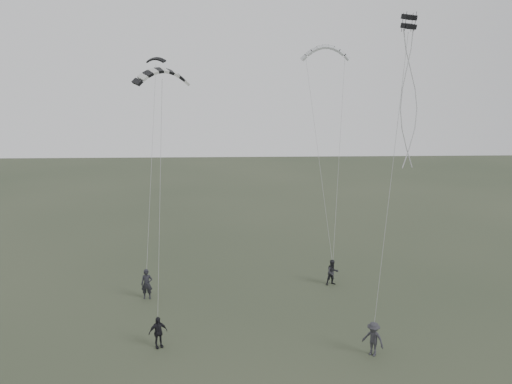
{
  "coord_description": "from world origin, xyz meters",
  "views": [
    {
      "loc": [
        0.0,
        -24.46,
        13.54
      ],
      "look_at": [
        1.25,
        5.55,
        7.05
      ],
      "focal_mm": 35.0,
      "sensor_mm": 36.0,
      "label": 1
    }
  ],
  "objects_px": {
    "flyer_right": "(333,272)",
    "flyer_far": "(373,339)",
    "flyer_center": "(158,332)",
    "kite_dark_small": "(156,59)",
    "kite_striped": "(162,70)",
    "kite_box": "(409,22)",
    "flyer_left": "(147,284)",
    "kite_pale_large": "(326,47)"
  },
  "relations": [
    {
      "from": "flyer_left",
      "to": "flyer_far",
      "type": "bearing_deg",
      "value": -31.85
    },
    {
      "from": "kite_dark_small",
      "to": "kite_pale_large",
      "type": "height_order",
      "value": "kite_pale_large"
    },
    {
      "from": "flyer_center",
      "to": "kite_dark_small",
      "type": "bearing_deg",
      "value": 69.98
    },
    {
      "from": "flyer_center",
      "to": "flyer_far",
      "type": "bearing_deg",
      "value": -33.01
    },
    {
      "from": "kite_pale_large",
      "to": "flyer_far",
      "type": "bearing_deg",
      "value": -82.4
    },
    {
      "from": "flyer_center",
      "to": "flyer_left",
      "type": "bearing_deg",
      "value": 78.21
    },
    {
      "from": "kite_dark_small",
      "to": "flyer_far",
      "type": "bearing_deg",
      "value": -33.47
    },
    {
      "from": "flyer_center",
      "to": "kite_box",
      "type": "height_order",
      "value": "kite_box"
    },
    {
      "from": "flyer_left",
      "to": "kite_pale_large",
      "type": "bearing_deg",
      "value": 34.77
    },
    {
      "from": "kite_box",
      "to": "kite_pale_large",
      "type": "bearing_deg",
      "value": 72.94
    },
    {
      "from": "flyer_left",
      "to": "kite_striped",
      "type": "height_order",
      "value": "kite_striped"
    },
    {
      "from": "flyer_center",
      "to": "kite_pale_large",
      "type": "bearing_deg",
      "value": 27.76
    },
    {
      "from": "flyer_left",
      "to": "kite_striped",
      "type": "distance_m",
      "value": 13.64
    },
    {
      "from": "flyer_far",
      "to": "flyer_right",
      "type": "bearing_deg",
      "value": 134.62
    },
    {
      "from": "flyer_left",
      "to": "flyer_right",
      "type": "distance_m",
      "value": 12.5
    },
    {
      "from": "kite_box",
      "to": "kite_dark_small",
      "type": "bearing_deg",
      "value": 118.99
    },
    {
      "from": "flyer_right",
      "to": "flyer_center",
      "type": "bearing_deg",
      "value": -157.05
    },
    {
      "from": "kite_dark_small",
      "to": "kite_pale_large",
      "type": "distance_m",
      "value": 13.0
    },
    {
      "from": "kite_pale_large",
      "to": "kite_box",
      "type": "distance_m",
      "value": 13.59
    },
    {
      "from": "kite_box",
      "to": "kite_striped",
      "type": "bearing_deg",
      "value": 147.62
    },
    {
      "from": "flyer_right",
      "to": "kite_pale_large",
      "type": "height_order",
      "value": "kite_pale_large"
    },
    {
      "from": "flyer_right",
      "to": "kite_dark_small",
      "type": "height_order",
      "value": "kite_dark_small"
    },
    {
      "from": "flyer_far",
      "to": "kite_dark_small",
      "type": "relative_size",
      "value": 1.31
    },
    {
      "from": "kite_pale_large",
      "to": "flyer_left",
      "type": "bearing_deg",
      "value": -135.73
    },
    {
      "from": "kite_dark_small",
      "to": "kite_box",
      "type": "distance_m",
      "value": 17.98
    },
    {
      "from": "flyer_right",
      "to": "flyer_far",
      "type": "distance_m",
      "value": 9.19
    },
    {
      "from": "flyer_right",
      "to": "flyer_far",
      "type": "bearing_deg",
      "value": -101.64
    },
    {
      "from": "flyer_center",
      "to": "kite_dark_small",
      "type": "xyz_separation_m",
      "value": [
        -1.46,
        12.69,
        14.48
      ]
    },
    {
      "from": "kite_pale_large",
      "to": "kite_box",
      "type": "xyz_separation_m",
      "value": [
        1.84,
        -13.46,
        0.28
      ]
    },
    {
      "from": "kite_dark_small",
      "to": "kite_pale_large",
      "type": "relative_size",
      "value": 0.37
    },
    {
      "from": "flyer_left",
      "to": "kite_striped",
      "type": "xyz_separation_m",
      "value": [
        1.82,
        -2.38,
        13.31
      ]
    },
    {
      "from": "flyer_left",
      "to": "kite_pale_large",
      "type": "height_order",
      "value": "kite_pale_large"
    },
    {
      "from": "flyer_far",
      "to": "kite_box",
      "type": "bearing_deg",
      "value": 102.31
    },
    {
      "from": "kite_box",
      "to": "flyer_right",
      "type": "bearing_deg",
      "value": 86.46
    },
    {
      "from": "flyer_right",
      "to": "flyer_far",
      "type": "xyz_separation_m",
      "value": [
        0.31,
        -9.19,
        0.01
      ]
    },
    {
      "from": "flyer_far",
      "to": "kite_striped",
      "type": "distance_m",
      "value": 17.96
    },
    {
      "from": "kite_striped",
      "to": "kite_box",
      "type": "height_order",
      "value": "kite_box"
    },
    {
      "from": "flyer_left",
      "to": "flyer_center",
      "type": "xyz_separation_m",
      "value": [
        1.64,
        -6.19,
        -0.13
      ]
    },
    {
      "from": "flyer_center",
      "to": "kite_dark_small",
      "type": "height_order",
      "value": "kite_dark_small"
    },
    {
      "from": "kite_pale_large",
      "to": "kite_box",
      "type": "relative_size",
      "value": 5.45
    },
    {
      "from": "flyer_far",
      "to": "kite_pale_large",
      "type": "bearing_deg",
      "value": 132.29
    },
    {
      "from": "kite_striped",
      "to": "flyer_left",
      "type": "bearing_deg",
      "value": 100.64
    }
  ]
}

